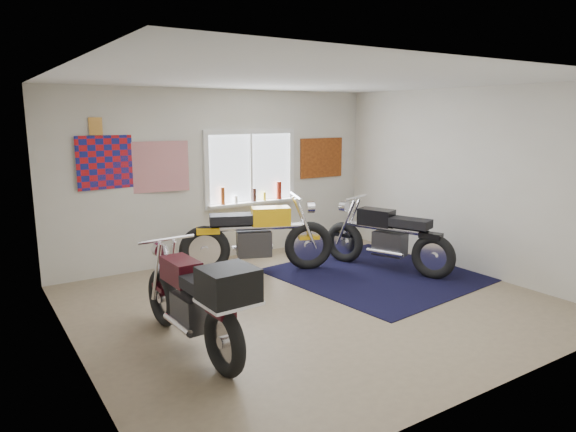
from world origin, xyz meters
TOP-DOWN VIEW (x-y plane):
  - ground at (0.00, 0.00)m, footprint 5.50×5.50m
  - room_shell at (0.00, 0.00)m, footprint 5.50×5.50m
  - navy_rug at (1.46, 0.42)m, footprint 2.77×2.86m
  - window_assembly at (0.50, 2.47)m, footprint 1.66×0.17m
  - oil_bottles at (0.58, 2.40)m, footprint 1.13×0.09m
  - flag_display at (-1.90, 2.48)m, footprint 1.60×0.10m
  - triumph_poster at (1.95, 2.48)m, footprint 0.90×0.03m
  - yellow_triumph at (0.06, 1.51)m, footprint 2.18×1.03m
  - black_chrome_bike at (1.75, 0.54)m, footprint 0.94×2.01m
  - maroon_tourer at (-1.74, -0.51)m, footprint 0.62×2.05m

SIDE VIEW (x-z plane):
  - ground at x=0.00m, z-range 0.00..0.00m
  - navy_rug at x=1.46m, z-range 0.00..0.01m
  - black_chrome_bike at x=1.75m, z-range -0.07..1.01m
  - yellow_triumph at x=0.06m, z-range -0.07..1.08m
  - maroon_tourer at x=-1.74m, z-range 0.02..1.06m
  - oil_bottles at x=0.58m, z-range 0.88..1.18m
  - window_assembly at x=0.50m, z-range 0.74..2.00m
  - triumph_poster at x=1.95m, z-range 1.20..1.90m
  - room_shell at x=0.00m, z-range -1.11..4.39m
  - flag_display at x=-1.90m, z-range 1.56..2.73m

